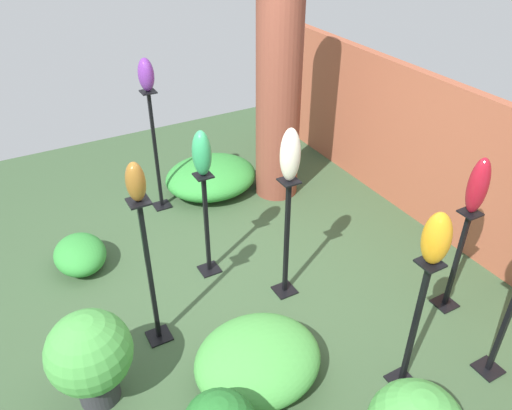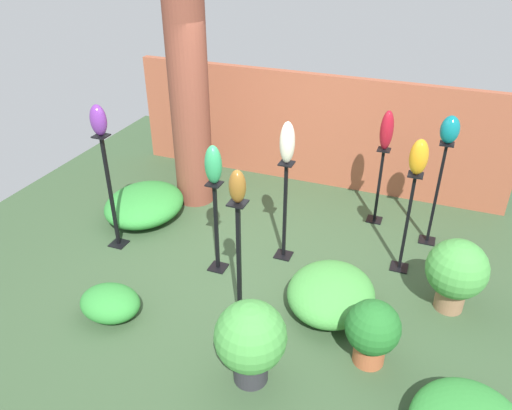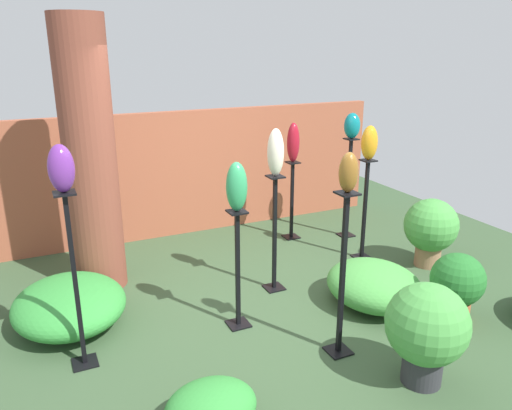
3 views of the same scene
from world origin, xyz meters
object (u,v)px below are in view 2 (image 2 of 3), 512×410
at_px(pedestal_ivory, 285,215).
at_px(art_vase_bronze, 237,186).
at_px(art_vase_amber, 419,157).
at_px(art_vase_ivory, 287,143).
at_px(pedestal_jade, 217,231).
at_px(art_vase_jade, 213,165).
at_px(pedestal_ruby, 378,189).
at_px(pedestal_bronze, 239,272).
at_px(pedestal_teal, 436,199).
at_px(potted_plant_near_pillar, 456,271).
at_px(art_vase_ruby, 387,130).
at_px(potted_plant_front_right, 372,330).
at_px(pedestal_amber, 406,227).
at_px(pedestal_violet, 111,197).
at_px(art_vase_violet, 98,120).
at_px(art_vase_teal, 450,130).
at_px(potted_plant_front_left, 250,339).

relative_size(pedestal_ivory, art_vase_bronze, 3.97).
bearing_deg(art_vase_amber, art_vase_ivory, -168.91).
relative_size(pedestal_jade, art_vase_jade, 2.59).
relative_size(pedestal_ruby, pedestal_bronze, 0.74).
relative_size(pedestal_teal, potted_plant_near_pillar, 1.65).
height_order(pedestal_bronze, potted_plant_near_pillar, pedestal_bronze).
height_order(art_vase_ruby, potted_plant_near_pillar, art_vase_ruby).
height_order(art_vase_bronze, potted_plant_front_right, art_vase_bronze).
bearing_deg(art_vase_ruby, art_vase_ivory, -126.00).
height_order(art_vase_ruby, art_vase_amber, art_vase_amber).
bearing_deg(pedestal_amber, pedestal_teal, 69.91).
relative_size(pedestal_ruby, pedestal_violet, 0.71).
bearing_deg(art_vase_ivory, art_vase_ruby, 54.00).
xyz_separation_m(art_vase_ruby, art_vase_bronze, (-0.93, -2.50, 0.27)).
distance_m(pedestal_amber, pedestal_violet, 3.46).
xyz_separation_m(pedestal_teal, pedestal_ivory, (-1.61, -0.97, -0.05)).
bearing_deg(potted_plant_front_right, pedestal_violet, 166.89).
bearing_deg(potted_plant_near_pillar, art_vase_violet, -175.98).
bearing_deg(pedestal_teal, art_vase_amber, -110.09).
bearing_deg(art_vase_bronze, pedestal_amber, 47.98).
xyz_separation_m(pedestal_ruby, art_vase_ivory, (-0.89, -1.23, 1.01)).
bearing_deg(potted_plant_near_pillar, pedestal_teal, 104.43).
height_order(pedestal_bronze, art_vase_ruby, art_vase_ruby).
distance_m(art_vase_bronze, art_vase_jade, 1.00).
bearing_deg(potted_plant_near_pillar, art_vase_amber, 138.12).
distance_m(pedestal_bronze, art_vase_teal, 2.91).
distance_m(potted_plant_front_right, potted_plant_front_left, 1.11).
bearing_deg(pedestal_teal, art_vase_bronze, -126.23).
xyz_separation_m(pedestal_amber, art_vase_amber, (0.00, -0.00, 0.87)).
distance_m(pedestal_ruby, art_vase_ivory, 1.82).
relative_size(pedestal_jade, potted_plant_front_right, 1.69).
bearing_deg(art_vase_teal, potted_plant_front_right, -98.64).
distance_m(art_vase_teal, potted_plant_near_pillar, 1.63).
height_order(art_vase_amber, potted_plant_front_left, art_vase_amber).
bearing_deg(art_vase_teal, pedestal_violet, -157.62).
bearing_deg(pedestal_ivory, art_vase_amber, 11.09).
height_order(art_vase_amber, potted_plant_front_right, art_vase_amber).
distance_m(pedestal_ruby, pedestal_teal, 0.77).
distance_m(art_vase_ruby, art_vase_amber, 1.07).
distance_m(pedestal_bronze, pedestal_ivory, 1.28).
bearing_deg(art_vase_violet, art_vase_jade, 0.41).
relative_size(pedestal_bronze, art_vase_amber, 3.57).
distance_m(art_vase_ruby, potted_plant_near_pillar, 1.98).
distance_m(art_vase_violet, potted_plant_front_right, 3.60).
relative_size(art_vase_ivory, potted_plant_front_right, 0.72).
bearing_deg(pedestal_teal, pedestal_jade, -146.57).
bearing_deg(pedestal_jade, pedestal_ruby, 48.69).
bearing_deg(pedestal_teal, art_vase_jade, -146.57).
xyz_separation_m(art_vase_jade, potted_plant_front_right, (1.90, -0.77, -0.97)).
bearing_deg(pedestal_violet, art_vase_teal, 22.38).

